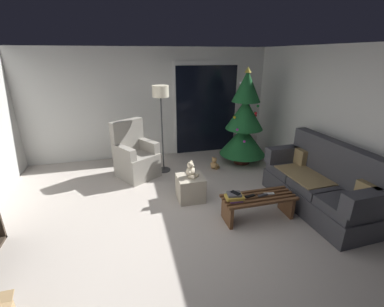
{
  "coord_description": "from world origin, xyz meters",
  "views": [
    {
      "loc": [
        -0.57,
        -3.09,
        2.35
      ],
      "look_at": [
        0.4,
        0.7,
        0.85
      ],
      "focal_mm": 24.41,
      "sensor_mm": 36.0,
      "label": 1
    }
  ],
  "objects_px": {
    "armchair": "(135,157)",
    "teddy_bear_cream": "(191,170)",
    "remote_white": "(269,194)",
    "cell_phone": "(235,193)",
    "book_stack": "(234,197)",
    "christmas_tree": "(244,123)",
    "floor_lamp": "(161,100)",
    "couch": "(321,185)",
    "ottoman": "(190,188)",
    "coffee_table": "(258,203)",
    "remote_black": "(250,196)",
    "teddy_bear_honey_by_tree": "(214,164)",
    "remote_graphite": "(263,195)"
  },
  "relations": [
    {
      "from": "armchair",
      "to": "teddy_bear_cream",
      "type": "xyz_separation_m",
      "value": [
        0.86,
        -1.18,
        0.14
      ]
    },
    {
      "from": "couch",
      "to": "floor_lamp",
      "type": "height_order",
      "value": "floor_lamp"
    },
    {
      "from": "coffee_table",
      "to": "teddy_bear_cream",
      "type": "distance_m",
      "value": 1.19
    },
    {
      "from": "book_stack",
      "to": "ottoman",
      "type": "bearing_deg",
      "value": 119.17
    },
    {
      "from": "remote_black",
      "to": "christmas_tree",
      "type": "relative_size",
      "value": 0.07
    },
    {
      "from": "armchair",
      "to": "remote_black",
      "type": "bearing_deg",
      "value": -51.37
    },
    {
      "from": "couch",
      "to": "armchair",
      "type": "distance_m",
      "value": 3.4
    },
    {
      "from": "remote_white",
      "to": "christmas_tree",
      "type": "distance_m",
      "value": 2.19
    },
    {
      "from": "couch",
      "to": "remote_white",
      "type": "xyz_separation_m",
      "value": [
        -0.92,
        -0.02,
        -0.01
      ]
    },
    {
      "from": "couch",
      "to": "floor_lamp",
      "type": "distance_m",
      "value": 3.21
    },
    {
      "from": "coffee_table",
      "to": "couch",
      "type": "bearing_deg",
      "value": 1.27
    },
    {
      "from": "remote_graphite",
      "to": "ottoman",
      "type": "distance_m",
      "value": 1.23
    },
    {
      "from": "christmas_tree",
      "to": "ottoman",
      "type": "bearing_deg",
      "value": -140.4
    },
    {
      "from": "remote_graphite",
      "to": "book_stack",
      "type": "height_order",
      "value": "book_stack"
    },
    {
      "from": "cell_phone",
      "to": "teddy_bear_cream",
      "type": "height_order",
      "value": "teddy_bear_cream"
    },
    {
      "from": "remote_black",
      "to": "armchair",
      "type": "relative_size",
      "value": 0.14
    },
    {
      "from": "teddy_bear_honey_by_tree",
      "to": "remote_white",
      "type": "bearing_deg",
      "value": -83.3
    },
    {
      "from": "couch",
      "to": "teddy_bear_honey_by_tree",
      "type": "xyz_separation_m",
      "value": [
        -1.14,
        1.84,
        -0.28
      ]
    },
    {
      "from": "cell_phone",
      "to": "couch",
      "type": "bearing_deg",
      "value": -28.35
    },
    {
      "from": "book_stack",
      "to": "floor_lamp",
      "type": "relative_size",
      "value": 0.15
    },
    {
      "from": "teddy_bear_honey_by_tree",
      "to": "cell_phone",
      "type": "bearing_deg",
      "value": -100.14
    },
    {
      "from": "couch",
      "to": "book_stack",
      "type": "xyz_separation_m",
      "value": [
        -1.49,
        -0.03,
        0.03
      ]
    },
    {
      "from": "ottoman",
      "to": "teddy_bear_cream",
      "type": "height_order",
      "value": "teddy_bear_cream"
    },
    {
      "from": "book_stack",
      "to": "teddy_bear_honey_by_tree",
      "type": "height_order",
      "value": "book_stack"
    },
    {
      "from": "book_stack",
      "to": "remote_graphite",
      "type": "bearing_deg",
      "value": 0.16
    },
    {
      "from": "couch",
      "to": "remote_white",
      "type": "relative_size",
      "value": 12.58
    },
    {
      "from": "coffee_table",
      "to": "cell_phone",
      "type": "relative_size",
      "value": 7.64
    },
    {
      "from": "christmas_tree",
      "to": "armchair",
      "type": "distance_m",
      "value": 2.44
    },
    {
      "from": "floor_lamp",
      "to": "cell_phone",
      "type": "bearing_deg",
      "value": -70.45
    },
    {
      "from": "couch",
      "to": "teddy_bear_honey_by_tree",
      "type": "relative_size",
      "value": 6.88
    },
    {
      "from": "book_stack",
      "to": "armchair",
      "type": "distance_m",
      "value": 2.37
    },
    {
      "from": "remote_white",
      "to": "remote_black",
      "type": "relative_size",
      "value": 1.0
    },
    {
      "from": "armchair",
      "to": "book_stack",
      "type": "bearing_deg",
      "value": -56.74
    },
    {
      "from": "remote_graphite",
      "to": "coffee_table",
      "type": "bearing_deg",
      "value": 76.09
    },
    {
      "from": "couch",
      "to": "remote_graphite",
      "type": "height_order",
      "value": "couch"
    },
    {
      "from": "couch",
      "to": "remote_black",
      "type": "bearing_deg",
      "value": -179.7
    },
    {
      "from": "remote_black",
      "to": "teddy_bear_honey_by_tree",
      "type": "bearing_deg",
      "value": -15.15
    },
    {
      "from": "christmas_tree",
      "to": "floor_lamp",
      "type": "distance_m",
      "value": 1.89
    },
    {
      "from": "floor_lamp",
      "to": "teddy_bear_cream",
      "type": "height_order",
      "value": "floor_lamp"
    },
    {
      "from": "remote_black",
      "to": "teddy_bear_honey_by_tree",
      "type": "distance_m",
      "value": 1.86
    },
    {
      "from": "remote_white",
      "to": "christmas_tree",
      "type": "relative_size",
      "value": 0.07
    },
    {
      "from": "remote_graphite",
      "to": "teddy_bear_cream",
      "type": "xyz_separation_m",
      "value": [
        -0.9,
        0.8,
        0.15
      ]
    },
    {
      "from": "remote_graphite",
      "to": "book_stack",
      "type": "distance_m",
      "value": 0.46
    },
    {
      "from": "remote_white",
      "to": "cell_phone",
      "type": "relative_size",
      "value": 1.08
    },
    {
      "from": "remote_black",
      "to": "armchair",
      "type": "distance_m",
      "value": 2.5
    },
    {
      "from": "remote_black",
      "to": "remote_graphite",
      "type": "xyz_separation_m",
      "value": [
        0.19,
        -0.02,
        0.0
      ]
    },
    {
      "from": "remote_graphite",
      "to": "christmas_tree",
      "type": "height_order",
      "value": "christmas_tree"
    },
    {
      "from": "remote_white",
      "to": "ottoman",
      "type": "distance_m",
      "value": 1.3
    },
    {
      "from": "book_stack",
      "to": "ottoman",
      "type": "height_order",
      "value": "book_stack"
    },
    {
      "from": "remote_graphite",
      "to": "armchair",
      "type": "height_order",
      "value": "armchair"
    }
  ]
}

